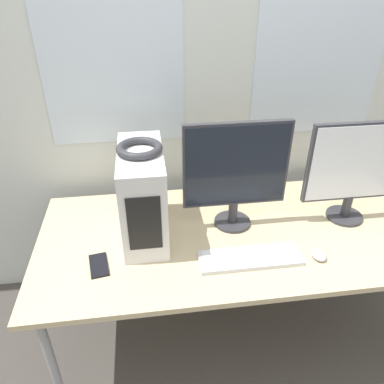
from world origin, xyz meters
TOP-DOWN VIEW (x-y plane):
  - wall_back at (0.00, 1.02)m, footprint 8.00×0.07m
  - desk at (0.00, 0.44)m, footprint 1.94×0.89m
  - pc_tower at (-0.44, 0.51)m, footprint 0.20×0.47m
  - headphones at (-0.44, 0.51)m, footprint 0.20×0.20m
  - monitor_main at (0.00, 0.52)m, footprint 0.51×0.19m
  - monitor_right_near at (0.60, 0.49)m, footprint 0.51×0.19m
  - keyboard at (0.02, 0.24)m, footprint 0.46×0.15m
  - mouse at (0.33, 0.21)m, footprint 0.06×0.08m
  - cell_phone at (-0.66, 0.29)m, footprint 0.10×0.16m

SIDE VIEW (x-z plane):
  - desk at x=0.00m, z-range 0.31..1.02m
  - cell_phone at x=-0.66m, z-range 0.71..0.72m
  - keyboard at x=0.02m, z-range 0.71..0.73m
  - mouse at x=0.33m, z-range 0.71..0.74m
  - pc_tower at x=-0.44m, z-range 0.71..1.15m
  - monitor_right_near at x=0.60m, z-range 0.74..1.27m
  - monitor_main at x=0.00m, z-range 0.74..1.29m
  - headphones at x=-0.44m, z-range 1.15..1.19m
  - wall_back at x=0.00m, z-range 0.00..2.70m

